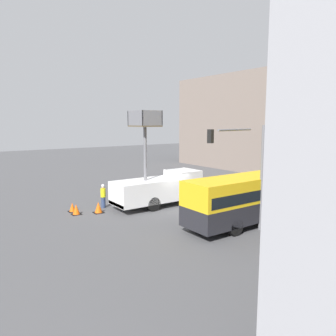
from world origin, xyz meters
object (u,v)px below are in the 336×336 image
at_px(city_bus, 263,193).
at_px(road_worker_directing, 217,203).
at_px(traffic_cone_near_truck, 76,210).
at_px(traffic_cone_far_side, 72,207).
at_px(road_worker_near_truck, 103,196).
at_px(traffic_cone_mid_road, 98,208).
at_px(traffic_light_pole, 242,158).
at_px(utility_truck, 159,186).

relative_size(city_bus, road_worker_directing, 6.26).
relative_size(traffic_cone_near_truck, traffic_cone_far_side, 1.10).
distance_m(road_worker_near_truck, traffic_cone_mid_road, 1.51).
distance_m(road_worker_near_truck, traffic_cone_near_truck, 2.46).
xyz_separation_m(city_bus, traffic_light_pole, (-0.10, -1.96, 2.44)).
bearing_deg(city_bus, traffic_cone_mid_road, 138.81).
bearing_deg(traffic_cone_near_truck, utility_truck, 77.82).
distance_m(city_bus, road_worker_directing, 3.10).
relative_size(road_worker_near_truck, traffic_cone_mid_road, 2.27).
height_order(utility_truck, city_bus, utility_truck).
height_order(city_bus, traffic_cone_near_truck, city_bus).
distance_m(traffic_light_pole, road_worker_near_truck, 10.82).
distance_m(road_worker_directing, traffic_cone_far_side, 10.29).
bearing_deg(traffic_cone_far_side, utility_truck, 70.19).
xyz_separation_m(city_bus, road_worker_near_truck, (-8.95, -7.20, -0.90)).
distance_m(traffic_light_pole, road_worker_directing, 3.95).
xyz_separation_m(traffic_cone_near_truck, traffic_cone_far_side, (-0.87, 0.03, -0.03)).
xyz_separation_m(traffic_light_pole, traffic_cone_far_side, (-9.11, -7.53, -3.93)).
bearing_deg(utility_truck, road_worker_directing, 17.81).
relative_size(utility_truck, traffic_cone_near_truck, 9.97).
bearing_deg(traffic_light_pole, traffic_cone_far_side, -140.44).
bearing_deg(traffic_cone_near_truck, traffic_cone_far_side, 178.17).
distance_m(traffic_cone_near_truck, traffic_cone_far_side, 0.87).
xyz_separation_m(city_bus, road_worker_directing, (-2.29, -1.91, -0.85)).
height_order(traffic_light_pole, traffic_cone_far_side, traffic_light_pole).
height_order(utility_truck, traffic_cone_near_truck, utility_truck).
height_order(road_worker_near_truck, traffic_cone_mid_road, road_worker_near_truck).
distance_m(city_bus, traffic_cone_far_side, 13.31).
bearing_deg(traffic_cone_near_truck, city_bus, 48.78).
xyz_separation_m(road_worker_near_truck, road_worker_directing, (6.66, 5.29, 0.06)).
height_order(city_bus, traffic_light_pole, traffic_light_pole).
bearing_deg(road_worker_near_truck, traffic_cone_mid_road, 77.26).
relative_size(utility_truck, traffic_cone_far_side, 10.95).
height_order(traffic_cone_near_truck, traffic_cone_mid_road, traffic_cone_mid_road).
height_order(utility_truck, road_worker_near_truck, utility_truck).
xyz_separation_m(utility_truck, traffic_cone_mid_road, (-0.81, -4.66, -1.13)).
bearing_deg(traffic_cone_near_truck, road_worker_directing, 51.51).
relative_size(road_worker_directing, traffic_cone_far_side, 2.87).
distance_m(traffic_cone_mid_road, traffic_cone_far_side, 1.97).
height_order(traffic_cone_near_truck, traffic_cone_far_side, traffic_cone_near_truck).
bearing_deg(road_worker_directing, traffic_cone_mid_road, -56.14).
bearing_deg(road_worker_near_truck, road_worker_directing, 154.13).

